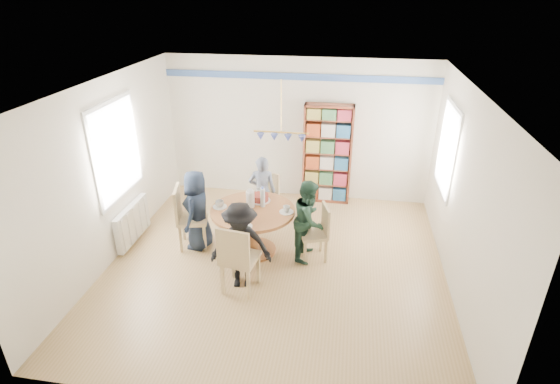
% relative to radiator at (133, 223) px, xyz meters
% --- Properties ---
extents(ground, '(5.00, 5.00, 0.00)m').
position_rel_radiator_xyz_m(ground, '(2.42, -0.30, -0.35)').
color(ground, tan).
extents(room_shell, '(5.00, 5.00, 5.00)m').
position_rel_radiator_xyz_m(room_shell, '(2.16, 0.57, 1.30)').
color(room_shell, white).
rests_on(room_shell, ground).
extents(radiator, '(0.12, 1.00, 0.60)m').
position_rel_radiator_xyz_m(radiator, '(0.00, 0.00, 0.00)').
color(radiator, silver).
rests_on(radiator, ground).
extents(dining_table, '(1.30, 1.30, 0.75)m').
position_rel_radiator_xyz_m(dining_table, '(2.01, 0.04, 0.21)').
color(dining_table, '#955D30').
rests_on(dining_table, ground).
extents(chair_left, '(0.56, 0.56, 1.04)m').
position_rel_radiator_xyz_m(chair_left, '(0.93, 0.02, 0.22)').
color(chair_left, tan).
rests_on(chair_left, ground).
extents(chair_right, '(0.49, 0.49, 0.89)m').
position_rel_radiator_xyz_m(chair_right, '(3.02, 0.03, 0.14)').
color(chair_right, tan).
rests_on(chair_right, ground).
extents(chair_far, '(0.51, 0.51, 0.89)m').
position_rel_radiator_xyz_m(chair_far, '(2.02, 1.08, 0.14)').
color(chair_far, tan).
rests_on(chair_far, ground).
extents(chair_near, '(0.53, 0.53, 1.05)m').
position_rel_radiator_xyz_m(chair_near, '(2.02, -0.99, 0.23)').
color(chair_near, tan).
rests_on(chair_near, ground).
extents(person_left, '(0.45, 0.66, 1.31)m').
position_rel_radiator_xyz_m(person_left, '(1.11, 0.05, 0.30)').
color(person_left, '#172032').
rests_on(person_left, ground).
extents(person_right, '(0.56, 0.68, 1.28)m').
position_rel_radiator_xyz_m(person_right, '(2.87, 0.05, 0.29)').
color(person_right, '#1A3527').
rests_on(person_right, ground).
extents(person_far, '(0.50, 0.36, 1.28)m').
position_rel_radiator_xyz_m(person_far, '(1.98, 0.89, 0.29)').
color(person_far, gray).
rests_on(person_far, ground).
extents(person_near, '(0.89, 0.60, 1.29)m').
position_rel_radiator_xyz_m(person_near, '(2.02, -0.82, 0.29)').
color(person_near, black).
rests_on(person_near, ground).
extents(bookshelf, '(0.91, 0.27, 1.91)m').
position_rel_radiator_xyz_m(bookshelf, '(3.00, 2.04, 0.59)').
color(bookshelf, brown).
rests_on(bookshelf, ground).
extents(tableware, '(1.26, 1.26, 0.33)m').
position_rel_radiator_xyz_m(tableware, '(1.98, 0.07, 0.47)').
color(tableware, white).
rests_on(tableware, dining_table).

